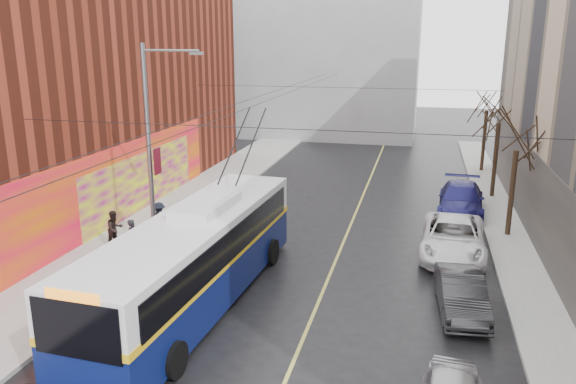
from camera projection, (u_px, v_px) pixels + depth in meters
name	position (u px, v px, depth m)	size (l,w,h in m)	color
sidewalk_left	(142.00, 235.00, 26.87)	(4.00, 60.00, 0.15)	gray
sidewalk_right	(520.00, 268.00, 23.02)	(2.00, 60.00, 0.15)	gray
lane_line	(345.00, 238.00, 26.61)	(0.12, 50.00, 0.01)	#BFB74C
building_left	(9.00, 82.00, 28.73)	(12.11, 36.00, 14.00)	#602013
building_far	(315.00, 41.00, 55.01)	(20.50, 12.10, 18.00)	gray
streetlight_pole	(152.00, 146.00, 23.32)	(2.65, 0.60, 9.00)	slate
catenary_wires	(266.00, 102.00, 26.61)	(18.00, 60.00, 0.22)	black
tree_near	(518.00, 134.00, 25.48)	(3.20, 3.20, 6.40)	black
tree_mid	(500.00, 110.00, 31.98)	(3.20, 3.20, 6.68)	black
tree_far	(488.00, 99.00, 38.57)	(3.20, 3.20, 6.57)	black
pigeons_flying	(245.00, 72.00, 21.81)	(4.75, 2.64, 1.53)	slate
trolleybus	(195.00, 258.00, 19.59)	(3.63, 13.32, 6.25)	#091347
parked_car_b	(461.00, 294.00, 19.25)	(1.46, 4.19, 1.38)	#27272A
parked_car_c	(453.00, 238.00, 24.38)	(2.66, 5.77, 1.60)	white
parked_car_d	(461.00, 200.00, 30.06)	(2.31, 5.69, 1.65)	navy
following_car	(246.00, 202.00, 30.08)	(1.63, 4.05, 1.38)	#99999D
pedestrian_a	(133.00, 238.00, 23.79)	(0.60, 0.39, 1.65)	black
pedestrian_b	(115.00, 229.00, 24.87)	(0.82, 0.64, 1.68)	black
pedestrian_c	(160.00, 219.00, 26.36)	(1.05, 0.60, 1.62)	black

